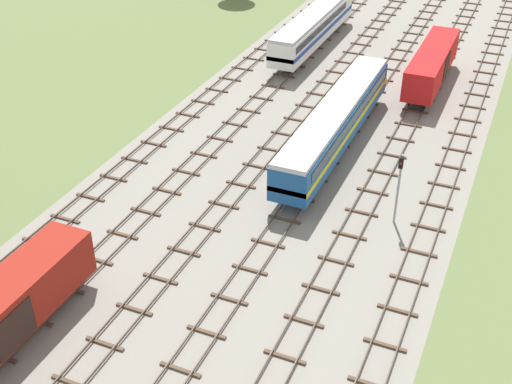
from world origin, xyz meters
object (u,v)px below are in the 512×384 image
(passenger_coach_centre_mid, at_px, (336,121))
(signal_post_nearest, at_px, (399,181))
(freight_boxcar_centre_right_midfar, at_px, (432,63))
(diesel_railcar_left_far, at_px, (313,26))

(passenger_coach_centre_mid, bearing_deg, signal_post_nearest, -50.14)
(passenger_coach_centre_mid, bearing_deg, freight_boxcar_centre_right_midfar, 73.56)
(passenger_coach_centre_mid, height_order, diesel_railcar_left_far, same)
(freight_boxcar_centre_right_midfar, relative_size, diesel_railcar_left_far, 0.68)
(freight_boxcar_centre_right_midfar, height_order, diesel_railcar_left_far, diesel_railcar_left_far)
(passenger_coach_centre_mid, relative_size, signal_post_nearest, 4.12)
(passenger_coach_centre_mid, relative_size, freight_boxcar_centre_right_midfar, 1.57)
(diesel_railcar_left_far, distance_m, signal_post_nearest, 34.17)
(diesel_railcar_left_far, bearing_deg, passenger_coach_centre_mid, -66.35)
(freight_boxcar_centre_right_midfar, xyz_separation_m, signal_post_nearest, (2.35, -24.42, 0.95))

